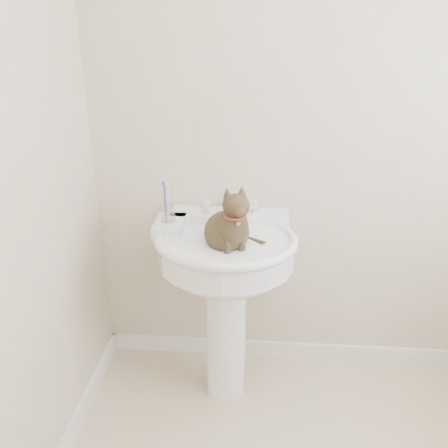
# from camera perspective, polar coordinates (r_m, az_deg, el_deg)

# --- Properties ---
(wall_back) EXTENTS (2.20, 0.00, 2.50)m
(wall_back) POSITION_cam_1_polar(r_m,az_deg,el_deg) (2.24, 12.13, 10.50)
(wall_back) COLOR beige
(wall_back) RESTS_ON ground
(baseboard_back) EXTENTS (2.20, 0.02, 0.09)m
(baseboard_back) POSITION_cam_1_polar(r_m,az_deg,el_deg) (2.75, 10.00, -14.76)
(baseboard_back) COLOR white
(baseboard_back) RESTS_ON floor
(pedestal_sink) EXTENTS (0.65, 0.63, 0.89)m
(pedestal_sink) POSITION_cam_1_polar(r_m,az_deg,el_deg) (2.15, 0.19, -5.32)
(pedestal_sink) COLOR white
(pedestal_sink) RESTS_ON floor
(faucet) EXTENTS (0.28, 0.12, 0.14)m
(faucet) POSITION_cam_1_polar(r_m,az_deg,el_deg) (2.19, 0.58, 2.07)
(faucet) COLOR silver
(faucet) RESTS_ON pedestal_sink
(soap_bar) EXTENTS (0.09, 0.06, 0.03)m
(soap_bar) POSITION_cam_1_polar(r_m,az_deg,el_deg) (2.29, 1.49, 2.22)
(soap_bar) COLOR orange
(soap_bar) RESTS_ON pedestal_sink
(toothbrush_cup) EXTENTS (0.07, 0.07, 0.19)m
(toothbrush_cup) POSITION_cam_1_polar(r_m,az_deg,el_deg) (2.13, -6.73, 1.46)
(toothbrush_cup) COLOR silver
(toothbrush_cup) RESTS_ON pedestal_sink
(cat) EXTENTS (0.21, 0.27, 0.39)m
(cat) POSITION_cam_1_polar(r_m,az_deg,el_deg) (1.98, 0.54, -0.48)
(cat) COLOR brown
(cat) RESTS_ON pedestal_sink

